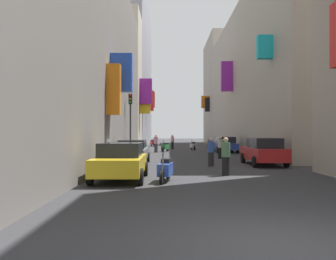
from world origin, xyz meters
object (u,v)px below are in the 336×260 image
Objects in this scene: parked_car_red at (264,151)px; scooter_red at (153,143)px; scooter_silver at (194,146)px; pedestrian_near_left at (157,143)px; scooter_orange at (210,143)px; pedestrian_crossing at (226,157)px; scooter_green at (166,147)px; parked_car_yellow at (121,160)px; traffic_light_near_corner at (131,115)px; pedestrian_mid_street at (211,152)px; parked_car_grey at (133,151)px; scooter_blue at (166,169)px; parked_car_blue at (226,144)px; pedestrian_near_right at (221,147)px; pedestrian_far_away at (173,142)px.

parked_car_red is 2.28× the size of scooter_red.
pedestrian_near_left is at bearing -129.27° from scooter_silver.
pedestrian_crossing reaches higher than scooter_orange.
scooter_red is 1.10× the size of scooter_orange.
parked_car_red reaches higher than scooter_red.
parked_car_yellow is at bearing -94.60° from scooter_green.
traffic_light_near_corner is (-8.00, -17.90, 2.72)m from scooter_orange.
parked_car_red is 2.50× the size of scooter_orange.
pedestrian_mid_street is (-0.11, 4.17, -0.04)m from pedestrian_crossing.
parked_car_grey is 2.48× the size of scooter_orange.
scooter_blue is 1.09× the size of scooter_orange.
pedestrian_near_right reaches higher than parked_car_blue.
scooter_green is 9.51m from pedestrian_near_right.
scooter_blue is at bearing -99.94° from scooter_orange.
parked_car_red is at bearing 39.71° from parked_car_yellow.
traffic_light_near_corner reaches higher than parked_car_grey.
traffic_light_near_corner reaches higher than parked_car_yellow.
pedestrian_near_right is (1.24, 9.59, -0.03)m from pedestrian_crossing.
parked_car_yellow is at bearing -162.75° from pedestrian_crossing.
pedestrian_near_left is (-0.84, -1.28, 0.37)m from scooter_green.
pedestrian_far_away is at bearing 95.48° from pedestrian_mid_street.
scooter_blue and scooter_orange have the same top height.
scooter_orange is at bearing 85.51° from pedestrian_near_right.
pedestrian_crossing is at bearing 34.83° from scooter_blue.
traffic_light_near_corner is at bearing 171.33° from pedestrian_near_right.
scooter_green is 8.48m from traffic_light_near_corner.
scooter_blue is 1.13× the size of pedestrian_far_away.
scooter_green and scooter_silver have the same top height.
scooter_red is at bearing 89.90° from parked_car_grey.
pedestrian_near_left reaches higher than parked_car_blue.
pedestrian_mid_street is (2.65, -14.04, 0.32)m from scooter_green.
scooter_red is at bearing 105.28° from pedestrian_near_right.
traffic_light_near_corner is at bearing -104.82° from pedestrian_near_left.
scooter_blue is 3.17m from pedestrian_crossing.
pedestrian_near_left is 6.97m from traffic_light_near_corner.
pedestrian_crossing is 23.80m from pedestrian_far_away.
pedestrian_crossing reaches higher than scooter_red.
pedestrian_near_left is 13.23m from pedestrian_mid_street.
pedestrian_far_away is (2.59, 18.31, 0.07)m from parked_car_grey.
scooter_green is at bearing 56.90° from pedestrian_near_left.
parked_car_blue is 2.63× the size of pedestrian_near_right.
scooter_red is 13.81m from pedestrian_near_left.
scooter_blue is 0.94× the size of scooter_silver.
pedestrian_near_left reaches higher than pedestrian_mid_street.
pedestrian_near_left is (-6.45, -0.20, 0.07)m from parked_car_blue.
pedestrian_mid_street is (3.48, -12.76, -0.06)m from pedestrian_near_left.
parked_car_yellow is at bearing -87.97° from parked_car_grey.
scooter_blue is 1.17× the size of pedestrian_near_right.
pedestrian_mid_street is (4.46, -1.23, 0.03)m from parked_car_grey.
scooter_silver is 1.16× the size of scooter_orange.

